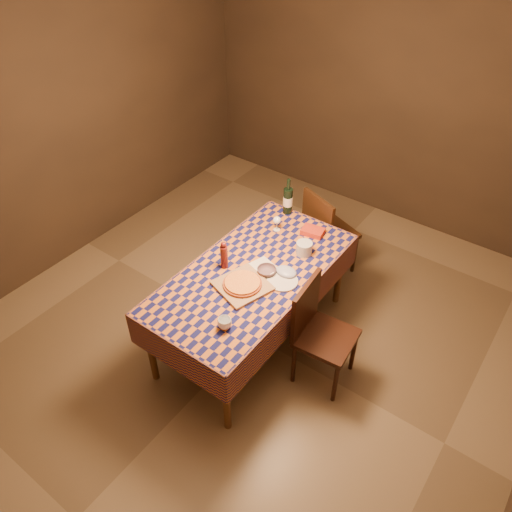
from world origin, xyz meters
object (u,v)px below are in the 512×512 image
at_px(dining_table, 252,279).
at_px(pizza, 242,283).
at_px(cutting_board, 242,286).
at_px(chair_far, 325,230).
at_px(wine_bottle, 288,200).
at_px(chair_right, 317,328).
at_px(white_plate, 283,281).
at_px(bowl, 267,271).

xyz_separation_m(dining_table, pizza, (0.04, -0.18, 0.11)).
height_order(cutting_board, chair_far, chair_far).
bearing_deg(chair_far, cutting_board, -90.05).
distance_m(wine_bottle, chair_right, 1.27).
distance_m(pizza, chair_right, 0.68).
relative_size(white_plate, chair_right, 0.26).
bearing_deg(dining_table, wine_bottle, 105.08).
distance_m(cutting_board, bowl, 0.24).
bearing_deg(wine_bottle, white_plate, -58.81).
xyz_separation_m(cutting_board, white_plate, (0.22, 0.23, -0.00)).
height_order(wine_bottle, chair_far, wine_bottle).
distance_m(white_plate, chair_far, 1.13).
distance_m(dining_table, wine_bottle, 0.91).
height_order(white_plate, chair_right, chair_right).
bearing_deg(pizza, bowl, 75.64).
xyz_separation_m(cutting_board, chair_right, (0.59, 0.18, -0.26)).
xyz_separation_m(dining_table, bowl, (0.10, 0.05, 0.10)).
relative_size(dining_table, chair_right, 1.98).
distance_m(bowl, white_plate, 0.16).
distance_m(wine_bottle, white_plate, 0.96).
xyz_separation_m(bowl, white_plate, (0.16, -0.01, -0.02)).
bearing_deg(chair_right, bowl, 173.88).
bearing_deg(pizza, wine_bottle, 104.67).
bearing_deg(wine_bottle, dining_table, -74.92).
bearing_deg(bowl, pizza, -104.36).
relative_size(dining_table, cutting_board, 5.02).
xyz_separation_m(pizza, white_plate, (0.22, 0.23, -0.03)).
relative_size(cutting_board, bowl, 2.42).
bearing_deg(white_plate, chair_far, 101.34).
bearing_deg(dining_table, cutting_board, -77.24).
bearing_deg(chair_far, bowl, -86.83).
bearing_deg(bowl, chair_right, -6.12).
height_order(dining_table, white_plate, white_plate).
height_order(cutting_board, wine_bottle, wine_bottle).
bearing_deg(dining_table, white_plate, 10.00).
distance_m(chair_far, chair_right, 1.27).
xyz_separation_m(wine_bottle, white_plate, (0.49, -0.81, -0.12)).
relative_size(pizza, wine_bottle, 1.08).
height_order(pizza, wine_bottle, wine_bottle).
distance_m(pizza, chair_far, 1.34).
relative_size(bowl, chair_far, 0.16).
relative_size(bowl, chair_right, 0.16).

